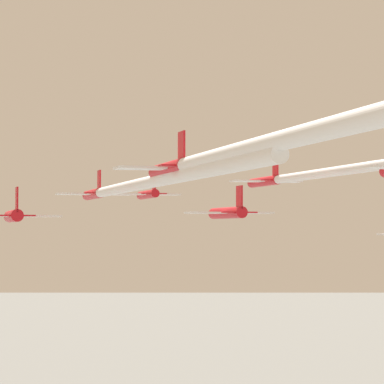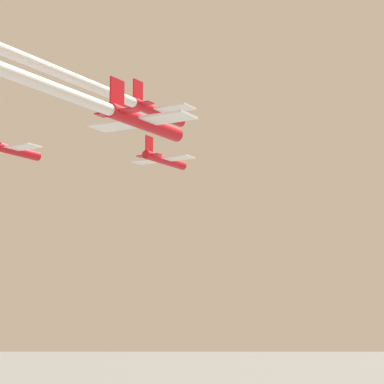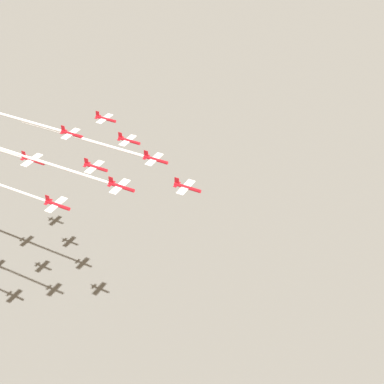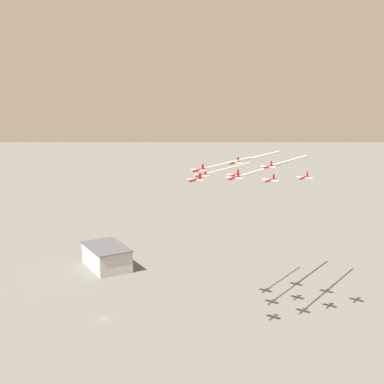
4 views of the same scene
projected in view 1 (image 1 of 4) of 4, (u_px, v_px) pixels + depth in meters
name	position (u px, v px, depth m)	size (l,w,h in m)	color
jet_0	(148.00, 194.00, 108.99)	(7.78, 7.97, 2.73)	red
jet_1	(94.00, 194.00, 91.47)	(7.78, 7.97, 2.73)	red
jet_2	(265.00, 181.00, 96.47)	(7.78, 7.97, 2.73)	red
jet_3	(14.00, 215.00, 73.88)	(7.78, 7.97, 2.73)	red
jet_4	(228.00, 212.00, 78.83)	(7.78, 7.97, 2.73)	red
jet_7	(170.00, 168.00, 61.44)	(7.78, 7.97, 2.73)	red
smoke_trail_1	(158.00, 180.00, 64.76)	(21.26, 43.87, 0.92)	white
smoke_trail_2	(377.00, 166.00, 71.98)	(19.24, 39.66, 0.86)	white
smoke_trail_7	(312.00, 133.00, 38.09)	(18.30, 37.56, 0.93)	white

